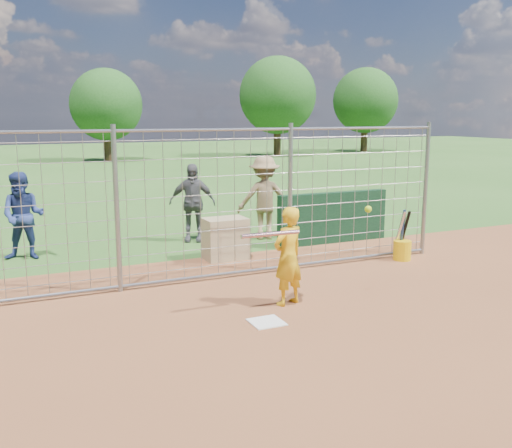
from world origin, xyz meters
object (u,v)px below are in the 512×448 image
batter (288,256)px  bystander_c (264,198)px  bystander_b (192,203)px  bucket_with_bats (402,247)px  bystander_a (23,216)px  equipment_bin (225,239)px

batter → bystander_c: (1.61, 4.22, 0.20)m
bystander_b → bucket_with_bats: bearing=-21.8°
bucket_with_bats → batter: bearing=-156.4°
batter → bucket_with_bats: bearing=-175.1°
bystander_a → bucket_with_bats: (6.54, -3.06, -0.60)m
bystander_a → bystander_c: (4.96, -0.24, 0.08)m
bystander_b → bystander_c: size_ratio=0.92×
equipment_bin → bystander_b: bearing=91.6°
bystander_b → batter: bearing=-66.6°
batter → bystander_b: bystander_b is taller
bystander_a → bystander_c: size_ratio=0.91×
equipment_bin → batter: bearing=-93.6°
equipment_bin → bucket_with_bats: 3.39m
equipment_bin → bucket_with_bats: (3.05, -1.47, -0.15)m
bystander_a → bucket_with_bats: size_ratio=1.73×
equipment_bin → bucket_with_bats: size_ratio=0.82×
bucket_with_bats → equipment_bin: bearing=154.2°
bystander_a → equipment_bin: (3.49, -1.59, -0.44)m
bystander_a → bystander_b: size_ratio=0.99×
bystander_b → bucket_with_bats: 4.54m
bucket_with_bats → bystander_c: bearing=119.3°
bystander_c → equipment_bin: size_ratio=2.31×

